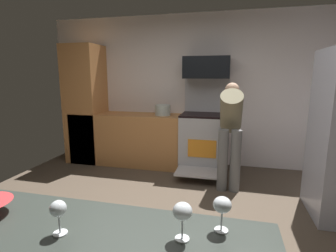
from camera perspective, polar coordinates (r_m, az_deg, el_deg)
name	(u,v)px	position (r m, az deg, el deg)	size (l,w,h in m)	color
ground_plane	(155,234)	(2.82, -2.79, -22.79)	(5.20, 4.80, 0.02)	#4F4235
wall_back	(192,91)	(4.65, 5.30, 7.71)	(5.20, 0.12, 2.60)	silver
lower_cabinet_run	(138,139)	(4.65, -6.61, -2.93)	(2.40, 0.60, 0.90)	#BE7B44
cabinet_column	(86,104)	(4.98, -17.67, 4.57)	(0.60, 0.60, 2.10)	#BE7B44
oven_range	(204,140)	(4.36, 7.99, -3.09)	(0.76, 1.06, 1.52)	#B5B2B6
microwave	(207,68)	(4.33, 8.54, 12.64)	(0.74, 0.38, 0.35)	black
person_cook	(230,127)	(3.66, 13.64, -0.18)	(0.31, 0.63, 1.47)	slate
wine_glass_near	(222,206)	(1.17, 11.89, -16.93)	(0.08, 0.08, 0.16)	silver
wine_glass_mid	(182,213)	(1.09, 3.21, -18.55)	(0.08, 0.08, 0.16)	silver
wine_glass_extra	(57,210)	(1.22, -23.26, -16.71)	(0.07, 0.07, 0.15)	silver
stock_pot	(163,110)	(4.41, -1.18, 3.54)	(0.26, 0.26, 0.18)	#B5C1B9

